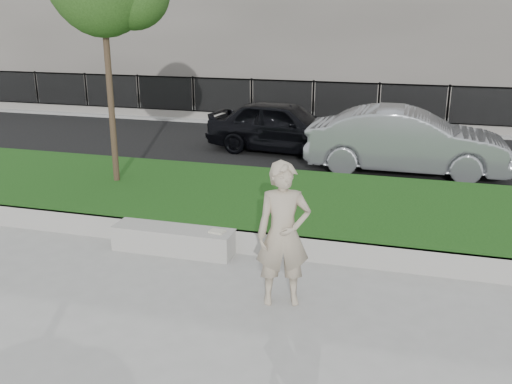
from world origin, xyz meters
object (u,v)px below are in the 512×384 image
(man, at_px, (283,235))
(car_silver, at_px, (406,141))
(car_dark, at_px, (283,126))
(stone_bench, at_px, (174,240))
(book, at_px, (217,231))

(man, distance_m, car_silver, 7.31)
(car_dark, bearing_deg, stone_bench, -174.51)
(car_silver, bearing_deg, car_dark, 68.63)
(book, bearing_deg, man, -32.68)
(book, relative_size, car_silver, 0.05)
(book, bearing_deg, stone_bench, -169.74)
(man, height_order, book, man)
(stone_bench, height_order, man, man)
(stone_bench, bearing_deg, car_dark, 88.78)
(stone_bench, relative_size, book, 8.42)
(man, bearing_deg, stone_bench, 132.65)
(stone_bench, distance_m, book, 0.80)
(book, height_order, car_dark, car_dark)
(man, distance_m, car_dark, 8.69)
(stone_bench, xyz_separation_m, man, (2.15, -1.19, 0.79))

